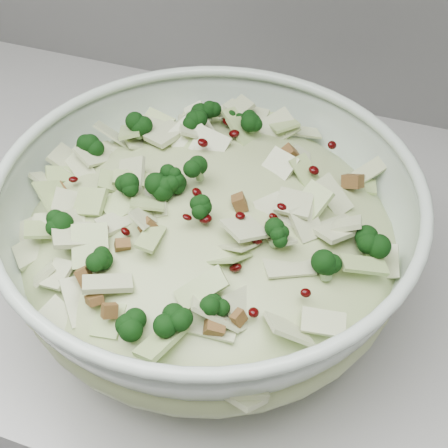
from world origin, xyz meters
name	(u,v)px	position (x,y,z in m)	size (l,w,h in m)	color
mixing_bowl	(210,241)	(-0.57, 1.61, 0.98)	(0.42, 0.42, 0.15)	silver
salad	(209,222)	(-0.57, 1.61, 1.00)	(0.38, 0.38, 0.15)	#A1AF77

